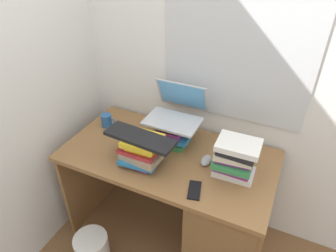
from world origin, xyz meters
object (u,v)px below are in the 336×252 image
object	(u,v)px
book_stack_side	(235,158)
wastebasket	(93,252)
desk	(213,212)
computer_mouse	(206,160)
laptop	(177,110)
mug	(107,120)
cell_phone	(194,190)
keyboard	(140,138)
book_stack_tall	(172,133)
book_stack_keyboard_riser	(142,151)

from	to	relation	value
book_stack_side	wastebasket	world-z (taller)	book_stack_side
desk	computer_mouse	distance (m)	0.38
laptop	wastebasket	xyz separation A→B (m)	(-0.32, -0.64, -0.84)
mug	cell_phone	size ratio (longest dim) A/B	0.82
cell_phone	book_stack_side	bearing A→B (deg)	39.08
desk	laptop	xyz separation A→B (m)	(-0.36, 0.20, 0.56)
laptop	mug	bearing A→B (deg)	-171.81
computer_mouse	mug	size ratio (longest dim) A/B	0.94
keyboard	book_stack_side	bearing A→B (deg)	18.58
keyboard	mug	distance (m)	0.51
computer_mouse	mug	bearing A→B (deg)	174.00
book_stack_side	cell_phone	world-z (taller)	book_stack_side
desk	book_stack_side	distance (m)	0.48
computer_mouse	keyboard	bearing A→B (deg)	-154.38
cell_phone	mug	bearing A→B (deg)	142.53
desk	cell_phone	world-z (taller)	cell_phone
book_stack_tall	wastebasket	world-z (taller)	book_stack_tall
wastebasket	laptop	bearing A→B (deg)	63.44
keyboard	cell_phone	size ratio (longest dim) A/B	3.09
keyboard	desk	bearing A→B (deg)	19.46
book_stack_side	keyboard	world-z (taller)	book_stack_side
book_stack_tall	computer_mouse	xyz separation A→B (m)	(0.27, -0.09, -0.06)
keyboard	wastebasket	world-z (taller)	keyboard
keyboard	computer_mouse	distance (m)	0.43
laptop	computer_mouse	world-z (taller)	laptop
book_stack_tall	book_stack_side	world-z (taller)	book_stack_side
book_stack_tall	mug	distance (m)	0.51
book_stack_tall	wastebasket	bearing A→B (deg)	-119.18
book_stack_side	wastebasket	bearing A→B (deg)	-149.49
laptop	keyboard	bearing A→B (deg)	-104.98
book_stack_keyboard_riser	keyboard	size ratio (longest dim) A/B	0.62
book_stack_side	cell_phone	xyz separation A→B (m)	(-0.15, -0.21, -0.12)
keyboard	cell_phone	bearing A→B (deg)	-7.52
keyboard	wastebasket	distance (m)	0.90
desk	book_stack_tall	bearing A→B (deg)	159.01
book_stack_tall	book_stack_keyboard_riser	distance (m)	0.27
book_stack_tall	book_stack_side	xyz separation A→B (m)	(0.44, -0.12, 0.05)
computer_mouse	wastebasket	world-z (taller)	computer_mouse
desk	book_stack_side	world-z (taller)	book_stack_side
mug	keyboard	bearing A→B (deg)	-30.80
desk	mug	bearing A→B (deg)	171.44
cell_phone	computer_mouse	bearing A→B (deg)	79.71
book_stack_tall	wastebasket	xyz separation A→B (m)	(-0.32, -0.57, -0.70)
desk	computer_mouse	size ratio (longest dim) A/B	12.73
cell_phone	wastebasket	xyz separation A→B (m)	(-0.60, -0.23, -0.63)
desk	wastebasket	world-z (taller)	desk
wastebasket	mug	bearing A→B (deg)	108.44
computer_mouse	wastebasket	distance (m)	0.99
book_stack_side	cell_phone	size ratio (longest dim) A/B	1.81
book_stack_side	laptop	world-z (taller)	laptop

